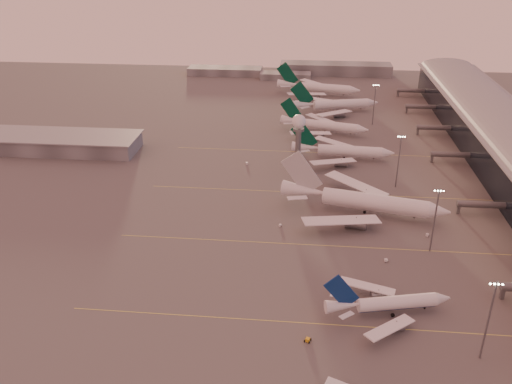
{
  "coord_description": "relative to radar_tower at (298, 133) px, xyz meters",
  "views": [
    {
      "loc": [
        8.83,
        -118.43,
        103.38
      ],
      "look_at": [
        -10.87,
        80.79,
        8.36
      ],
      "focal_mm": 38.0,
      "sensor_mm": 36.0,
      "label": 1
    }
  ],
  "objects": [
    {
      "name": "gsv_catering_b",
      "position": [
        51.21,
        -54.39,
        -18.9
      ],
      "size": [
        5.45,
        4.08,
        4.09
      ],
      "color": "silver",
      "rests_on": "ground"
    },
    {
      "name": "mast_b",
      "position": [
        50.0,
        -65.0,
        -7.21
      ],
      "size": [
        3.6,
        0.56,
        25.0
      ],
      "color": "slate",
      "rests_on": "ground"
    },
    {
      "name": "greentail_c",
      "position": [
        21.33,
        103.55,
        -17.2
      ],
      "size": [
        57.43,
        45.83,
        21.24
      ],
      "color": "white",
      "rests_on": "ground"
    },
    {
      "name": "greentail_a",
      "position": [
        22.49,
        21.88,
        -17.57
      ],
      "size": [
        52.7,
        42.46,
        19.13
      ],
      "color": "white",
      "rests_on": "ground"
    },
    {
      "name": "narrowbody_mid",
      "position": [
        30.26,
        -103.17,
        -17.79
      ],
      "size": [
        39.27,
        30.98,
        15.58
      ],
      "color": "white",
      "rests_on": "ground"
    },
    {
      "name": "taxiway_markings",
      "position": [
        25.0,
        -64.0,
        -20.94
      ],
      "size": [
        180.0,
        185.25,
        0.02
      ],
      "color": "#EBE353",
      "rests_on": "ground"
    },
    {
      "name": "gsv_truck_d",
      "position": [
        -25.37,
        10.27,
        -19.71
      ],
      "size": [
        2.61,
        6.17,
        2.43
      ],
      "color": "silver",
      "rests_on": "ground"
    },
    {
      "name": "greentail_b",
      "position": [
        13.63,
        61.74,
        -17.59
      ],
      "size": [
        51.21,
        40.83,
        19.0
      ],
      "color": "white",
      "rests_on": "ground"
    },
    {
      "name": "gsv_truck_b",
      "position": [
        33.77,
        -73.92,
        -19.79
      ],
      "size": [
        5.89,
        2.85,
        2.28
      ],
      "color": "silver",
      "rests_on": "ground"
    },
    {
      "name": "widebody_white",
      "position": [
        28.03,
        -37.93,
        -16.74
      ],
      "size": [
        68.03,
        53.91,
        24.29
      ],
      "color": "white",
      "rests_on": "ground"
    },
    {
      "name": "ground",
      "position": [
        -5.0,
        -120.0,
        -20.95
      ],
      "size": [
        700.0,
        700.0,
        0.0
      ],
      "primitive_type": "plane",
      "color": "#5B5858",
      "rests_on": "ground"
    },
    {
      "name": "gsv_truck_c",
      "position": [
        -4.82,
        -51.78,
        -19.97
      ],
      "size": [
        3.89,
        4.99,
        1.93
      ],
      "color": "silver",
      "rests_on": "ground"
    },
    {
      "name": "greentail_d",
      "position": [
        10.8,
        144.27,
        -17.05
      ],
      "size": [
        60.12,
        48.08,
        22.08
      ],
      "color": "white",
      "rests_on": "ground"
    },
    {
      "name": "mast_a",
      "position": [
        53.0,
        -120.0,
        -7.21
      ],
      "size": [
        3.6,
        0.56,
        25.0
      ],
      "color": "slate",
      "rests_on": "ground"
    },
    {
      "name": "mast_d",
      "position": [
        43.0,
        80.0,
        -7.21
      ],
      "size": [
        3.6,
        0.56,
        25.0
      ],
      "color": "slate",
      "rests_on": "ground"
    },
    {
      "name": "hangar",
      "position": [
        -125.0,
        20.0,
        -16.63
      ],
      "size": [
        82.0,
        27.0,
        8.5
      ],
      "color": "#5A5D61",
      "rests_on": "ground"
    },
    {
      "name": "distant_horizon",
      "position": [
        -2.38,
        205.14,
        -17.06
      ],
      "size": [
        165.0,
        37.5,
        9.0
      ],
      "color": "#5A5D61",
      "rests_on": "ground"
    },
    {
      "name": "gsv_tug_far",
      "position": [
        4.07,
        -10.94,
        -20.46
      ],
      "size": [
        2.46,
        3.6,
        0.96
      ],
      "color": "silver",
      "rests_on": "ground"
    },
    {
      "name": "radar_tower",
      "position": [
        0.0,
        0.0,
        0.0
      ],
      "size": [
        6.4,
        6.4,
        31.1
      ],
      "color": "slate",
      "rests_on": "ground"
    },
    {
      "name": "gsv_tug_mid",
      "position": [
        6.53,
        -118.06,
        -20.38
      ],
      "size": [
        4.38,
        3.44,
        1.1
      ],
      "color": "gold",
      "rests_on": "ground"
    },
    {
      "name": "mast_c",
      "position": [
        45.0,
        -10.0,
        -7.21
      ],
      "size": [
        3.6,
        0.56,
        25.0
      ],
      "color": "slate",
      "rests_on": "ground"
    }
  ]
}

